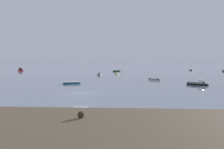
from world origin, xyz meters
TOP-DOWN VIEW (x-y plane):
  - ground_plane at (0.00, 0.00)m, footprint 800.00×800.00m
  - tidal_rock_near at (3.34, -17.19)m, footprint 0.62×0.62m
  - rowboat_moored_0 at (3.32, 70.33)m, footprint 4.31×3.97m
  - rowboat_moored_2 at (15.02, 25.58)m, footprint 3.61×3.30m
  - rowboat_moored_3 at (-4.78, 14.90)m, footprint 4.44×2.84m
  - rowboat_moored_4 at (4.02, 52.69)m, footprint 1.92×3.50m
  - motorboat_moored_1 at (-1.90, 45.21)m, footprint 1.71×4.30m
  - rowboat_moored_5 at (40.33, 83.02)m, footprint 3.53×4.60m
  - motorboat_moored_5 at (23.28, 13.39)m, footprint 4.63×3.84m
  - motorboat_moored_6 at (-43.17, 73.55)m, footprint 4.27×5.57m

SIDE VIEW (x-z plane):
  - ground_plane at x=0.00m, z-range 0.00..0.00m
  - rowboat_moored_4 at x=4.02m, z-range -0.12..0.40m
  - rowboat_moored_2 at x=15.02m, z-range -0.13..0.45m
  - rowboat_moored_3 at x=-4.78m, z-range -0.15..0.51m
  - rowboat_moored_0 at x=3.32m, z-range -0.16..0.53m
  - rowboat_moored_5 at x=40.33m, z-range -0.16..0.54m
  - motorboat_moored_1 at x=-1.90m, z-range -0.52..0.92m
  - motorboat_moored_5 at x=23.28m, z-range -0.60..1.12m
  - motorboat_moored_6 at x=-43.17m, z-range -0.71..1.33m
  - tidal_rock_near at x=3.34m, z-range 0.24..0.86m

